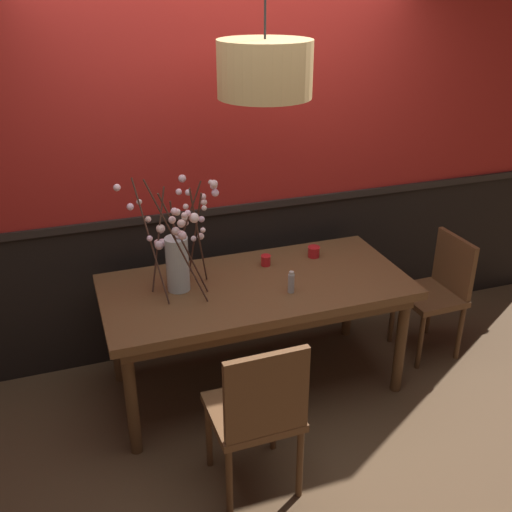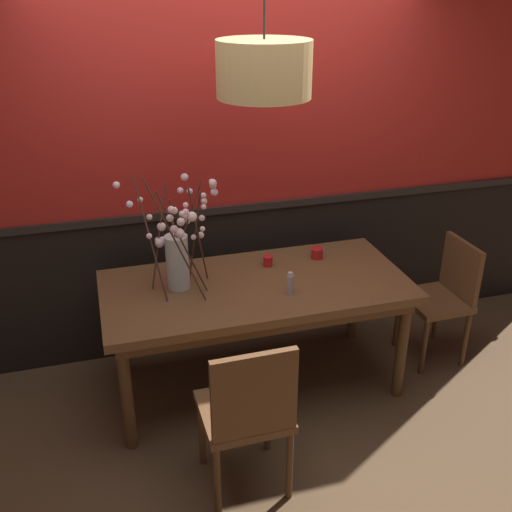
{
  "view_description": "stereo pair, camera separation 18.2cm",
  "coord_description": "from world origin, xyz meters",
  "px_view_note": "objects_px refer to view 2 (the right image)",
  "views": [
    {
      "loc": [
        -1.07,
        -3.06,
        2.51
      ],
      "look_at": [
        0.0,
        0.0,
        0.96
      ],
      "focal_mm": 41.56,
      "sensor_mm": 36.0,
      "label": 1
    },
    {
      "loc": [
        -0.9,
        -3.12,
        2.51
      ],
      "look_at": [
        0.0,
        0.0,
        0.96
      ],
      "focal_mm": 41.56,
      "sensor_mm": 36.0,
      "label": 2
    }
  ],
  "objects_px": {
    "condiment_bottle": "(290,283)",
    "pendant_lamp": "(264,69)",
    "candle_holder_nearer_edge": "(317,253)",
    "chair_near_side_left": "(248,411)",
    "dining_table": "(256,295)",
    "chair_far_side_right": "(264,256)",
    "chair_head_east_end": "(444,293)",
    "vase_with_blossoms": "(178,252)",
    "chair_far_side_left": "(181,264)",
    "candle_holder_nearer_center": "(268,260)"
  },
  "relations": [
    {
      "from": "pendant_lamp",
      "to": "dining_table",
      "type": "bearing_deg",
      "value": 103.41
    },
    {
      "from": "chair_far_side_left",
      "to": "chair_far_side_right",
      "type": "bearing_deg",
      "value": 2.36
    },
    {
      "from": "chair_near_side_left",
      "to": "vase_with_blossoms",
      "type": "height_order",
      "value": "vase_with_blossoms"
    },
    {
      "from": "chair_far_side_right",
      "to": "pendant_lamp",
      "type": "relative_size",
      "value": 0.92
    },
    {
      "from": "dining_table",
      "to": "chair_far_side_right",
      "type": "relative_size",
      "value": 2.1
    },
    {
      "from": "chair_far_side_left",
      "to": "candle_holder_nearer_edge",
      "type": "relative_size",
      "value": 11.66
    },
    {
      "from": "chair_near_side_left",
      "to": "condiment_bottle",
      "type": "distance_m",
      "value": 0.87
    },
    {
      "from": "dining_table",
      "to": "pendant_lamp",
      "type": "xyz_separation_m",
      "value": [
        0.02,
        -0.08,
        1.38
      ]
    },
    {
      "from": "chair_near_side_left",
      "to": "condiment_bottle",
      "type": "bearing_deg",
      "value": 56.54
    },
    {
      "from": "chair_far_side_left",
      "to": "pendant_lamp",
      "type": "relative_size",
      "value": 0.98
    },
    {
      "from": "candle_holder_nearer_center",
      "to": "pendant_lamp",
      "type": "distance_m",
      "value": 1.29
    },
    {
      "from": "chair_head_east_end",
      "to": "pendant_lamp",
      "type": "bearing_deg",
      "value": -177.22
    },
    {
      "from": "chair_far_side_right",
      "to": "chair_head_east_end",
      "type": "xyz_separation_m",
      "value": [
        1.04,
        -0.9,
        -0.01
      ]
    },
    {
      "from": "candle_holder_nearer_edge",
      "to": "pendant_lamp",
      "type": "relative_size",
      "value": 0.08
    },
    {
      "from": "dining_table",
      "to": "candle_holder_nearer_center",
      "type": "height_order",
      "value": "candle_holder_nearer_center"
    },
    {
      "from": "vase_with_blossoms",
      "to": "candle_holder_nearer_center",
      "type": "bearing_deg",
      "value": 13.0
    },
    {
      "from": "chair_far_side_right",
      "to": "candle_holder_nearer_center",
      "type": "distance_m",
      "value": 0.75
    },
    {
      "from": "chair_far_side_right",
      "to": "condiment_bottle",
      "type": "relative_size",
      "value": 6.52
    },
    {
      "from": "chair_head_east_end",
      "to": "candle_holder_nearer_edge",
      "type": "distance_m",
      "value": 0.95
    },
    {
      "from": "chair_head_east_end",
      "to": "vase_with_blossoms",
      "type": "bearing_deg",
      "value": 177.21
    },
    {
      "from": "vase_with_blossoms",
      "to": "dining_table",
      "type": "bearing_deg",
      "value": -8.91
    },
    {
      "from": "chair_far_side_left",
      "to": "pendant_lamp",
      "type": "xyz_separation_m",
      "value": [
        0.36,
        -0.93,
        1.52
      ]
    },
    {
      "from": "dining_table",
      "to": "chair_head_east_end",
      "type": "xyz_separation_m",
      "value": [
        1.36,
        -0.02,
        -0.19
      ]
    },
    {
      "from": "vase_with_blossoms",
      "to": "chair_far_side_right",
      "type": "bearing_deg",
      "value": 46.03
    },
    {
      "from": "chair_near_side_left",
      "to": "candle_holder_nearer_center",
      "type": "height_order",
      "value": "chair_near_side_left"
    },
    {
      "from": "condiment_bottle",
      "to": "pendant_lamp",
      "type": "xyz_separation_m",
      "value": [
        -0.14,
        0.1,
        1.22
      ]
    },
    {
      "from": "dining_table",
      "to": "vase_with_blossoms",
      "type": "distance_m",
      "value": 0.57
    },
    {
      "from": "chair_far_side_left",
      "to": "candle_holder_nearer_center",
      "type": "height_order",
      "value": "chair_far_side_left"
    },
    {
      "from": "pendant_lamp",
      "to": "candle_holder_nearer_edge",
      "type": "bearing_deg",
      "value": 33.15
    },
    {
      "from": "condiment_bottle",
      "to": "pendant_lamp",
      "type": "distance_m",
      "value": 1.24
    },
    {
      "from": "vase_with_blossoms",
      "to": "pendant_lamp",
      "type": "xyz_separation_m",
      "value": [
        0.48,
        -0.15,
        1.05
      ]
    },
    {
      "from": "chair_near_side_left",
      "to": "candle_holder_nearer_edge",
      "type": "bearing_deg",
      "value": 54.28
    },
    {
      "from": "chair_head_east_end",
      "to": "pendant_lamp",
      "type": "distance_m",
      "value": 2.06
    },
    {
      "from": "chair_far_side_right",
      "to": "condiment_bottle",
      "type": "xyz_separation_m",
      "value": [
        -0.15,
        -1.06,
        0.32
      ]
    },
    {
      "from": "dining_table",
      "to": "candle_holder_nearer_edge",
      "type": "relative_size",
      "value": 22.89
    },
    {
      "from": "candle_holder_nearer_edge",
      "to": "dining_table",
      "type": "bearing_deg",
      "value": -155.17
    },
    {
      "from": "chair_far_side_right",
      "to": "chair_far_side_left",
      "type": "bearing_deg",
      "value": -177.64
    },
    {
      "from": "dining_table",
      "to": "vase_with_blossoms",
      "type": "bearing_deg",
      "value": 171.09
    },
    {
      "from": "candle_holder_nearer_edge",
      "to": "chair_far_side_left",
      "type": "bearing_deg",
      "value": 143.09
    },
    {
      "from": "pendant_lamp",
      "to": "chair_far_side_right",
      "type": "bearing_deg",
      "value": 72.92
    },
    {
      "from": "candle_holder_nearer_center",
      "to": "pendant_lamp",
      "type": "height_order",
      "value": "pendant_lamp"
    },
    {
      "from": "chair_far_side_right",
      "to": "pendant_lamp",
      "type": "distance_m",
      "value": 1.84
    },
    {
      "from": "chair_head_east_end",
      "to": "candle_holder_nearer_center",
      "type": "relative_size",
      "value": 12.11
    },
    {
      "from": "candle_holder_nearer_center",
      "to": "chair_far_side_right",
      "type": "bearing_deg",
      "value": 75.51
    },
    {
      "from": "dining_table",
      "to": "chair_far_side_right",
      "type": "xyz_separation_m",
      "value": [
        0.31,
        0.88,
        -0.17
      ]
    },
    {
      "from": "candle_holder_nearer_edge",
      "to": "condiment_bottle",
      "type": "height_order",
      "value": "condiment_bottle"
    },
    {
      "from": "dining_table",
      "to": "chair_far_side_right",
      "type": "height_order",
      "value": "chair_far_side_right"
    },
    {
      "from": "candle_holder_nearer_edge",
      "to": "chair_head_east_end",
      "type": "bearing_deg",
      "value": -15.8
    },
    {
      "from": "pendant_lamp",
      "to": "vase_with_blossoms",
      "type": "bearing_deg",
      "value": 162.3
    },
    {
      "from": "chair_far_side_right",
      "to": "chair_near_side_left",
      "type": "relative_size",
      "value": 0.95
    }
  ]
}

